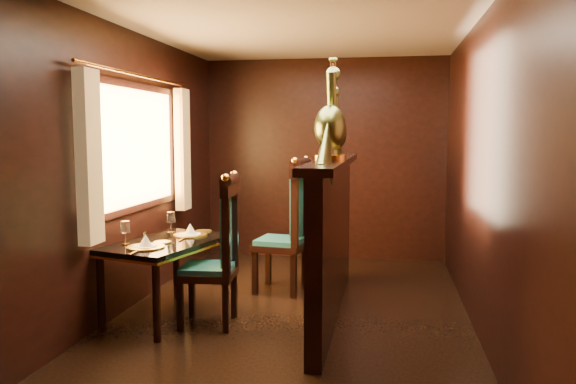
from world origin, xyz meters
name	(u,v)px	position (x,y,z in m)	size (l,w,h in m)	color
ground	(290,322)	(0.00, 0.00, 0.00)	(5.00, 5.00, 0.00)	black
room_shell	(280,133)	(-0.09, 0.02, 1.58)	(3.04, 5.04, 2.52)	black
partition	(332,233)	(0.32, 0.30, 0.71)	(0.26, 2.70, 1.36)	black
dining_table	(166,249)	(-1.05, -0.07, 0.60)	(0.96, 1.27, 0.87)	black
chair_left	(221,246)	(-0.54, -0.17, 0.66)	(0.49, 0.51, 1.27)	black
chair_right	(292,222)	(-0.13, 0.89, 0.71)	(0.54, 0.57, 1.36)	black
peacock_left	(330,108)	(0.33, 0.01, 1.78)	(0.27, 0.71, 0.85)	#194C2F
peacock_right	(335,120)	(0.33, 0.48, 1.70)	(0.21, 0.57, 0.68)	#194C2F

